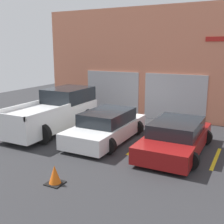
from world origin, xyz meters
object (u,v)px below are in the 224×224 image
object	(u,v)px
sedan_side	(176,137)
traffic_cone	(55,175)
sedan_white	(107,127)
pickup_truck	(55,112)

from	to	relation	value
sedan_side	traffic_cone	bearing A→B (deg)	-120.01
traffic_cone	sedan_white	bearing A→B (deg)	97.44
sedan_side	sedan_white	bearing A→B (deg)	179.99
pickup_truck	sedan_side	world-z (taller)	pickup_truck
sedan_white	sedan_side	size ratio (longest dim) A/B	1.01
sedan_white	traffic_cone	world-z (taller)	sedan_white
sedan_side	traffic_cone	distance (m)	4.69
sedan_white	sedan_side	xyz separation A→B (m)	(2.87, -0.00, -0.03)
sedan_white	pickup_truck	bearing A→B (deg)	174.71
sedan_white	traffic_cone	distance (m)	4.10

